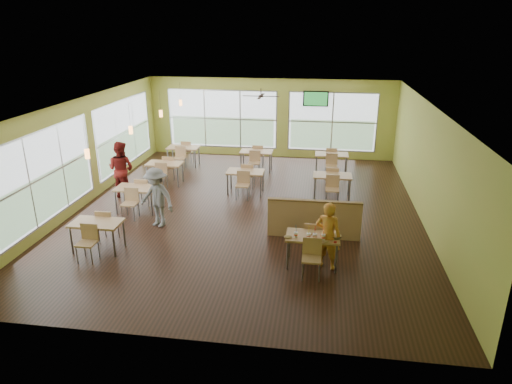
{
  "coord_description": "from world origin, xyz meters",
  "views": [
    {
      "loc": [
        2.06,
        -12.4,
        5.25
      ],
      "look_at": [
        0.42,
        -1.04,
        0.99
      ],
      "focal_mm": 32.0,
      "sensor_mm": 36.0,
      "label": 1
    }
  ],
  "objects_px": {
    "half_wall_divider": "(314,219)",
    "food_basket": "(336,236)",
    "man_plaid": "(328,236)",
    "main_table": "(313,240)"
  },
  "relations": [
    {
      "from": "half_wall_divider",
      "to": "food_basket",
      "type": "bearing_deg",
      "value": -70.96
    },
    {
      "from": "man_plaid",
      "to": "main_table",
      "type": "bearing_deg",
      "value": 6.68
    },
    {
      "from": "half_wall_divider",
      "to": "food_basket",
      "type": "relative_size",
      "value": 9.22
    },
    {
      "from": "food_basket",
      "to": "half_wall_divider",
      "type": "bearing_deg",
      "value": 109.04
    },
    {
      "from": "main_table",
      "to": "half_wall_divider",
      "type": "bearing_deg",
      "value": 90.0
    },
    {
      "from": "main_table",
      "to": "food_basket",
      "type": "xyz_separation_m",
      "value": [
        0.52,
        -0.04,
        0.15
      ]
    },
    {
      "from": "man_plaid",
      "to": "food_basket",
      "type": "relative_size",
      "value": 6.13
    },
    {
      "from": "main_table",
      "to": "half_wall_divider",
      "type": "relative_size",
      "value": 0.63
    },
    {
      "from": "half_wall_divider",
      "to": "food_basket",
      "type": "height_order",
      "value": "half_wall_divider"
    },
    {
      "from": "main_table",
      "to": "man_plaid",
      "type": "xyz_separation_m",
      "value": [
        0.33,
        -0.07,
        0.17
      ]
    }
  ]
}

